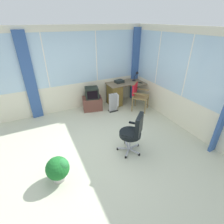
{
  "coord_description": "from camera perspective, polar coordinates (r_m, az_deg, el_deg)",
  "views": [
    {
      "loc": [
        -1.24,
        -3.03,
        2.79
      ],
      "look_at": [
        0.48,
        0.49,
        0.61
      ],
      "focal_mm": 27.03,
      "sensor_mm": 36.0,
      "label": 1
    }
  ],
  "objects": [
    {
      "name": "desk",
      "position": [
        6.13,
        1.26,
        6.24
      ],
      "size": [
        1.31,
        0.77,
        0.78
      ],
      "color": "#78654B",
      "rests_on": "ground"
    },
    {
      "name": "tv_on_stand",
      "position": [
        5.81,
        -6.69,
        4.05
      ],
      "size": [
        0.72,
        0.57,
        0.8
      ],
      "color": "brown",
      "rests_on": "ground"
    },
    {
      "name": "curtain_north_left",
      "position": [
        5.51,
        -26.18,
        10.14
      ],
      "size": [
        0.32,
        0.11,
        2.55
      ],
      "primitive_type": "cube",
      "rotation": [
        0.0,
        0.0,
        0.12
      ],
      "color": "#375894",
      "rests_on": "ground"
    },
    {
      "name": "wooden_armchair",
      "position": [
        5.75,
        8.61,
        6.43
      ],
      "size": [
        0.68,
        0.68,
        0.94
      ],
      "color": "olive",
      "rests_on": "ground"
    },
    {
      "name": "space_heater",
      "position": [
        5.68,
        0.64,
        3.3
      ],
      "size": [
        0.35,
        0.17,
        0.63
      ],
      "color": "silver",
      "rests_on": "ground"
    },
    {
      "name": "desk_lamp",
      "position": [
        6.33,
        8.44,
        12.34
      ],
      "size": [
        0.23,
        0.2,
        0.35
      ],
      "color": "black",
      "rests_on": "desk"
    },
    {
      "name": "east_window_panel",
      "position": [
        4.98,
        23.59,
        9.48
      ],
      "size": [
        0.07,
        4.62,
        2.65
      ],
      "color": "beige",
      "rests_on": "ground"
    },
    {
      "name": "tv_remote",
      "position": [
        6.19,
        9.58,
        9.77
      ],
      "size": [
        0.11,
        0.15,
        0.02
      ],
      "primitive_type": "cube",
      "rotation": [
        0.0,
        0.0,
        0.54
      ],
      "color": "black",
      "rests_on": "desk"
    },
    {
      "name": "ground",
      "position": [
        4.32,
        -2.93,
        -11.72
      ],
      "size": [
        5.79,
        5.62,
        0.06
      ],
      "primitive_type": "cube",
      "color": "beige"
    },
    {
      "name": "north_window_panel",
      "position": [
        5.71,
        -12.93,
        13.41
      ],
      "size": [
        4.79,
        0.07,
        2.65
      ],
      "color": "beige",
      "rests_on": "ground"
    },
    {
      "name": "curtain_corner",
      "position": [
        6.5,
        8.05,
        15.3
      ],
      "size": [
        0.32,
        0.09,
        2.55
      ],
      "primitive_type": "cube",
      "rotation": [
        0.0,
        0.0,
        -0.06
      ],
      "color": "#375894",
      "rests_on": "ground"
    },
    {
      "name": "office_chair",
      "position": [
        3.83,
        7.32,
        -6.43
      ],
      "size": [
        0.6,
        0.61,
        1.0
      ],
      "color": "#B7B7BF",
      "rests_on": "ground"
    },
    {
      "name": "paper_tray",
      "position": [
        6.13,
        2.49,
        10.3
      ],
      "size": [
        0.32,
        0.26,
        0.09
      ],
      "primitive_type": "cube",
      "rotation": [
        0.0,
        0.0,
        0.12
      ],
      "color": "#212927",
      "rests_on": "desk"
    },
    {
      "name": "potted_plant",
      "position": [
        3.55,
        -17.7,
        -17.71
      ],
      "size": [
        0.45,
        0.45,
        0.51
      ],
      "color": "beige",
      "rests_on": "ground"
    }
  ]
}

